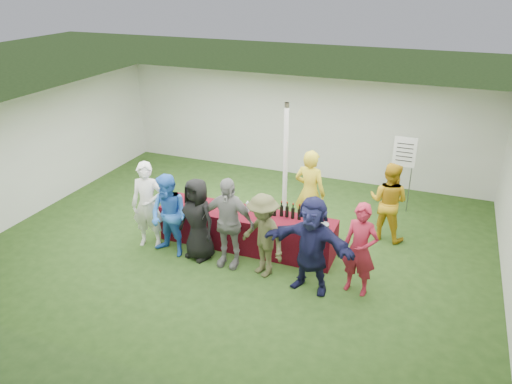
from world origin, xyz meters
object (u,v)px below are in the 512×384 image
at_px(staff_pourer, 310,193).
at_px(customer_1, 169,216).
at_px(customer_2, 198,219).
at_px(customer_6, 360,249).
at_px(serving_table, 247,230).
at_px(wine_list_sign, 404,158).
at_px(customer_3, 228,223).
at_px(customer_4, 263,236).
at_px(customer_5, 311,245).
at_px(customer_0, 148,205).
at_px(dump_bucket, 323,228).
at_px(staff_back, 388,201).

relative_size(staff_pourer, customer_1, 1.12).
distance_m(customer_2, customer_6, 3.12).
bearing_deg(customer_2, serving_table, 61.65).
bearing_deg(wine_list_sign, customer_3, -127.19).
relative_size(staff_pourer, customer_4, 1.17).
bearing_deg(customer_5, wine_list_sign, 81.94).
relative_size(wine_list_sign, customer_3, 1.00).
height_order(staff_pourer, customer_0, staff_pourer).
bearing_deg(staff_pourer, customer_3, 68.46).
distance_m(dump_bucket, customer_4, 1.13).
xyz_separation_m(serving_table, customer_6, (2.40, -0.74, 0.47)).
relative_size(staff_back, customer_2, 1.02).
bearing_deg(staff_back, customer_0, 37.45).
bearing_deg(customer_3, staff_back, 38.39).
bearing_deg(customer_6, wine_list_sign, 96.23).
xyz_separation_m(wine_list_sign, customer_4, (-2.01, -3.69, -0.51)).
bearing_deg(customer_1, staff_pourer, 50.55).
xyz_separation_m(dump_bucket, customer_5, (-0.01, -0.74, 0.05)).
distance_m(wine_list_sign, customer_6, 3.64).
bearing_deg(serving_table, wine_list_sign, 46.91).
distance_m(staff_back, customer_0, 4.91).
distance_m(customer_1, customer_2, 0.58).
xyz_separation_m(serving_table, staff_back, (2.58, 1.41, 0.47)).
bearing_deg(customer_0, serving_table, 6.99).
distance_m(wine_list_sign, customer_3, 4.56).
bearing_deg(customer_4, dump_bucket, 61.43).
bearing_deg(serving_table, customer_4, -51.45).
bearing_deg(customer_5, customer_6, 23.47).
bearing_deg(dump_bucket, customer_2, -167.80).
bearing_deg(customer_1, customer_0, 177.03).
bearing_deg(customer_4, serving_table, 157.19).
distance_m(serving_table, customer_3, 0.92).
bearing_deg(customer_6, staff_back, 95.81).
bearing_deg(customer_1, customer_5, 9.02).
bearing_deg(staff_pourer, customer_6, 138.12).
bearing_deg(serving_table, staff_back, 28.69).
bearing_deg(dump_bucket, customer_5, -90.52).
height_order(dump_bucket, staff_pourer, staff_pourer).
bearing_deg(customer_4, customer_6, 31.74).
xyz_separation_m(customer_0, customer_4, (2.53, -0.16, -0.10)).
relative_size(wine_list_sign, staff_back, 1.07).
relative_size(serving_table, customer_6, 2.13).
xyz_separation_m(serving_table, customer_0, (-1.86, -0.67, 0.53)).
relative_size(dump_bucket, staff_pourer, 0.12).
height_order(wine_list_sign, customer_6, wine_list_sign).
xyz_separation_m(serving_table, customer_2, (-0.72, -0.72, 0.45)).
xyz_separation_m(staff_pourer, customer_1, (-2.29, -1.84, -0.10)).
height_order(wine_list_sign, staff_pourer, staff_pourer).
bearing_deg(customer_2, customer_3, 13.59).
relative_size(dump_bucket, customer_6, 0.13).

